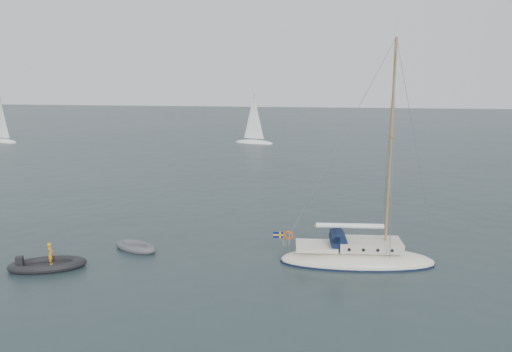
# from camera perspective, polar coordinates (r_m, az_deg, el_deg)

# --- Properties ---
(ground) EXTENTS (300.00, 300.00, 0.00)m
(ground) POSITION_cam_1_polar(r_m,az_deg,el_deg) (32.20, 4.40, -8.34)
(ground) COLOR black
(ground) RESTS_ON ground
(sailboat) EXTENTS (9.48, 2.84, 13.50)m
(sailboat) POSITION_cam_1_polar(r_m,az_deg,el_deg) (30.05, 11.53, -7.94)
(sailboat) COLOR beige
(sailboat) RESTS_ON ground
(dinghy) EXTENTS (3.14, 1.42, 0.45)m
(dinghy) POSITION_cam_1_polar(r_m,az_deg,el_deg) (32.85, -13.59, -7.87)
(dinghy) COLOR #4C4C52
(dinghy) RESTS_ON ground
(rib) EXTENTS (4.31, 1.96, 1.54)m
(rib) POSITION_cam_1_polar(r_m,az_deg,el_deg) (31.36, -22.78, -9.29)
(rib) COLOR black
(rib) RESTS_ON ground
(distant_yacht_c) EXTENTS (6.61, 3.53, 8.76)m
(distant_yacht_c) POSITION_cam_1_polar(r_m,az_deg,el_deg) (81.83, -0.25, 6.36)
(distant_yacht_c) COLOR white
(distant_yacht_c) RESTS_ON ground
(distant_yacht_a) EXTENTS (6.02, 3.21, 7.98)m
(distant_yacht_a) POSITION_cam_1_polar(r_m,az_deg,el_deg) (93.47, -27.03, 5.54)
(distant_yacht_a) COLOR white
(distant_yacht_a) RESTS_ON ground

